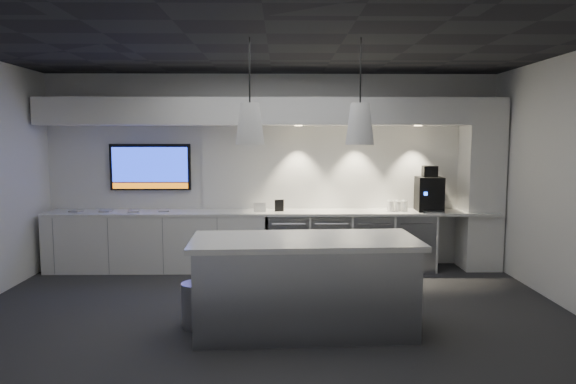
{
  "coord_description": "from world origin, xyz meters",
  "views": [
    {
      "loc": [
        0.14,
        -5.57,
        2.01
      ],
      "look_at": [
        0.23,
        1.1,
        1.31
      ],
      "focal_mm": 32.0,
      "sensor_mm": 36.0,
      "label": 1
    }
  ],
  "objects_px": {
    "island": "(304,284)",
    "bin": "(197,305)",
    "wall_tv": "(150,167)",
    "coffee_machine": "(429,192)"
  },
  "relations": [
    {
      "from": "coffee_machine",
      "to": "island",
      "type": "bearing_deg",
      "value": -124.64
    },
    {
      "from": "wall_tv",
      "to": "island",
      "type": "xyz_separation_m",
      "value": [
        2.28,
        -2.83,
        -1.06
      ]
    },
    {
      "from": "island",
      "to": "coffee_machine",
      "type": "xyz_separation_m",
      "value": [
        2.03,
        2.58,
        0.69
      ]
    },
    {
      "from": "wall_tv",
      "to": "bin",
      "type": "height_order",
      "value": "wall_tv"
    },
    {
      "from": "wall_tv",
      "to": "island",
      "type": "bearing_deg",
      "value": -51.11
    },
    {
      "from": "coffee_machine",
      "to": "bin",
      "type": "bearing_deg",
      "value": -138.97
    },
    {
      "from": "wall_tv",
      "to": "coffee_machine",
      "type": "distance_m",
      "value": 4.33
    },
    {
      "from": "wall_tv",
      "to": "bin",
      "type": "bearing_deg",
      "value": -66.95
    },
    {
      "from": "island",
      "to": "coffee_machine",
      "type": "distance_m",
      "value": 3.35
    },
    {
      "from": "island",
      "to": "bin",
      "type": "height_order",
      "value": "island"
    }
  ]
}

